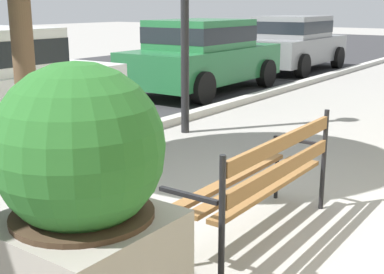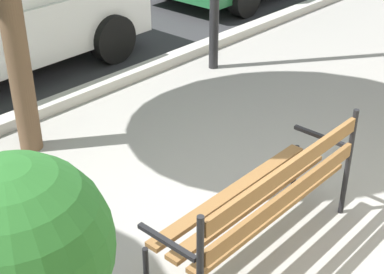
% 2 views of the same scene
% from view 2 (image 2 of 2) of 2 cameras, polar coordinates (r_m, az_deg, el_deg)
% --- Properties ---
extents(ground_plane, '(80.00, 80.00, 0.00)m').
position_cam_2_polar(ground_plane, '(4.50, 4.45, -10.08)').
color(ground_plane, gray).
extents(curb_stone, '(60.00, 0.20, 0.12)m').
position_cam_2_polar(curb_stone, '(6.36, -16.28, 2.11)').
color(curb_stone, '#B2AFA8').
rests_on(curb_stone, ground).
extents(park_bench, '(1.81, 0.55, 0.95)m').
position_cam_2_polar(park_bench, '(4.02, 7.47, -5.95)').
color(park_bench, brown).
rests_on(park_bench, ground).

